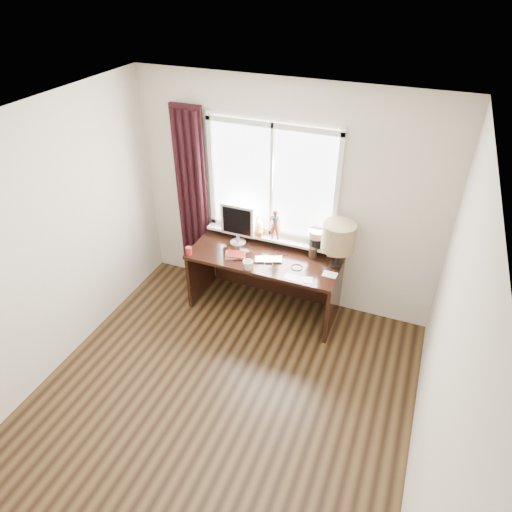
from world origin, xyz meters
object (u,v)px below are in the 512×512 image
at_px(monitor, 238,222).
at_px(table_lamp, 339,237).
at_px(mug, 248,265).
at_px(desk, 267,269).
at_px(laptop, 269,259).
at_px(red_cup, 189,251).

bearing_deg(monitor, table_lamp, -1.71).
height_order(mug, desk, mug).
relative_size(desk, monitor, 3.47).
xyz_separation_m(laptop, table_lamp, (0.71, 0.17, 0.35)).
xyz_separation_m(mug, table_lamp, (0.86, 0.41, 0.31)).
bearing_deg(red_cup, monitor, 45.90).
distance_m(laptop, table_lamp, 0.81).
relative_size(mug, table_lamp, 0.21).
relative_size(desk, table_lamp, 3.27).
relative_size(mug, desk, 0.07).
relative_size(laptop, mug, 2.68).
distance_m(mug, desk, 0.50).
relative_size(red_cup, desk, 0.05).
relative_size(mug, monitor, 0.23).
bearing_deg(mug, laptop, 58.15).
bearing_deg(laptop, table_lamp, -7.08).
distance_m(red_cup, table_lamp, 1.66).
relative_size(red_cup, monitor, 0.19).
xyz_separation_m(desk, monitor, (-0.39, 0.05, 0.52)).
height_order(monitor, table_lamp, table_lamp).
height_order(laptop, desk, laptop).
xyz_separation_m(mug, desk, (0.07, 0.40, -0.30)).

